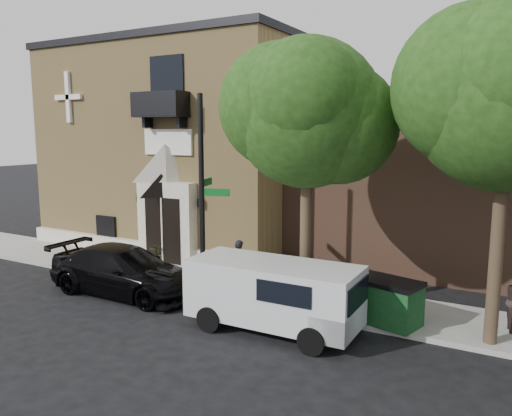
% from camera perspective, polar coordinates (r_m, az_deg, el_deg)
% --- Properties ---
extents(ground, '(120.00, 120.00, 0.00)m').
position_cam_1_polar(ground, '(17.96, -13.10, -8.70)').
color(ground, black).
rests_on(ground, ground).
extents(sidewalk, '(42.00, 3.00, 0.15)m').
position_cam_1_polar(sidewalk, '(18.42, -7.61, -7.85)').
color(sidewalk, gray).
rests_on(sidewalk, ground).
extents(church, '(12.20, 11.01, 9.30)m').
position_cam_1_polar(church, '(25.23, -6.28, 7.17)').
color(church, tan).
rests_on(church, ground).
extents(street_tree_left, '(4.97, 4.38, 7.77)m').
position_cam_1_polar(street_tree_left, '(14.11, 5.81, 10.94)').
color(street_tree_left, '#38281C').
rests_on(street_tree_left, sidewalk).
extents(street_tree_mid, '(5.21, 4.64, 8.25)m').
position_cam_1_polar(street_tree_mid, '(12.97, 26.99, 11.70)').
color(street_tree_mid, '#38281C').
rests_on(street_tree_mid, sidewalk).
extents(black_sedan, '(5.45, 2.32, 1.57)m').
position_cam_1_polar(black_sedan, '(17.08, -14.81, -6.93)').
color(black_sedan, black).
rests_on(black_sedan, ground).
extents(cargo_van, '(4.66, 2.02, 1.88)m').
position_cam_1_polar(cargo_van, '(13.41, 2.66, -9.80)').
color(cargo_van, silver).
rests_on(cargo_van, ground).
extents(street_sign, '(1.15, 0.98, 6.33)m').
position_cam_1_polar(street_sign, '(15.90, -6.13, 1.55)').
color(street_sign, black).
rests_on(street_sign, sidewalk).
extents(fire_hydrant, '(0.51, 0.41, 0.89)m').
position_cam_1_polar(fire_hydrant, '(15.95, -1.03, -8.49)').
color(fire_hydrant, maroon).
rests_on(fire_hydrant, sidewalk).
extents(dumpster, '(2.07, 1.50, 1.22)m').
position_cam_1_polar(dumpster, '(14.21, 14.53, -10.22)').
color(dumpster, '#103A18').
rests_on(dumpster, sidewalk).
extents(planter, '(0.67, 0.59, 0.72)m').
position_cam_1_polar(planter, '(20.37, -11.06, -5.05)').
color(planter, '#4A5C26').
rests_on(planter, sidewalk).
extents(pedestrian_near, '(0.62, 0.44, 1.60)m').
position_cam_1_polar(pedestrian_near, '(16.80, -1.93, -6.32)').
color(pedestrian_near, black).
rests_on(pedestrian_near, sidewalk).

